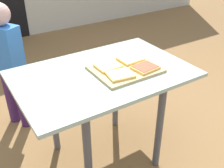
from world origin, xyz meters
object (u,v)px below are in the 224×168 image
pizza_slice_far_left (108,66)px  child_left (8,60)px  pizza_slice_near_right (145,67)px  dining_table (103,86)px  plate_white_right (127,55)px  cutting_board (125,69)px  pizza_slice_near_left (120,75)px  pizza_slice_far_right (131,59)px

pizza_slice_far_left → child_left: 0.90m
pizza_slice_near_right → pizza_slice_far_left: (-0.19, 0.14, 0.00)m
dining_table → plate_white_right: size_ratio=5.85×
cutting_board → child_left: child_left is taller
pizza_slice_near_left → plate_white_right: pizza_slice_near_left is taller
pizza_slice_far_right → pizza_slice_near_left: 0.23m
dining_table → pizza_slice_far_left: pizza_slice_far_left is taller
cutting_board → child_left: size_ratio=0.39×
pizza_slice_far_right → pizza_slice_far_left: size_ratio=1.01×
dining_table → child_left: child_left is taller
pizza_slice_near_right → pizza_slice_far_left: bearing=142.8°
plate_white_right → child_left: size_ratio=0.18×
dining_table → pizza_slice_far_right: bearing=4.6°
cutting_board → pizza_slice_far_left: size_ratio=2.66×
cutting_board → child_left: (-0.56, 0.82, -0.12)m
pizza_slice_far_right → pizza_slice_near_left: same height
pizza_slice_far_left → pizza_slice_near_left: bearing=-90.3°
cutting_board → pizza_slice_near_left: 0.12m
pizza_slice_near_left → pizza_slice_far_left: size_ratio=1.10×
cutting_board → child_left: 1.00m
child_left → pizza_slice_far_right: bearing=-48.6°
cutting_board → pizza_slice_far_right: 0.12m
pizza_slice_far_right → plate_white_right: pizza_slice_far_right is taller
dining_table → pizza_slice_far_right: 0.27m
child_left → pizza_slice_far_left: bearing=-57.8°
plate_white_right → pizza_slice_far_left: bearing=-153.1°
pizza_slice_far_left → plate_white_right: bearing=26.9°
pizza_slice_far_left → child_left: bearing=122.2°
pizza_slice_near_left → pizza_slice_far_left: 0.14m
dining_table → pizza_slice_near_left: 0.19m
dining_table → plate_white_right: 0.32m
pizza_slice_near_left → pizza_slice_far_right: bearing=38.4°
pizza_slice_near_right → pizza_slice_near_left: size_ratio=0.99×
child_left → pizza_slice_near_left: bearing=-62.0°
dining_table → pizza_slice_near_right: size_ratio=6.62×
plate_white_right → child_left: 0.95m
pizza_slice_far_right → dining_table: bearing=-175.4°
cutting_board → dining_table: bearing=157.9°
pizza_slice_near_right → pizza_slice_near_left: bearing=178.4°
plate_white_right → child_left: child_left is taller
pizza_slice_near_right → pizza_slice_near_left: (-0.19, 0.01, 0.00)m
pizza_slice_near_left → child_left: (-0.47, 0.89, -0.14)m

